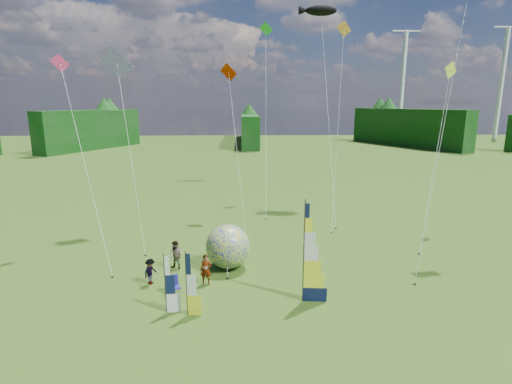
{
  "coord_description": "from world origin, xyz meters",
  "views": [
    {
      "loc": [
        -1.69,
        -17.0,
        10.24
      ],
      "look_at": [
        -1.0,
        4.0,
        5.5
      ],
      "focal_mm": 28.0,
      "sensor_mm": 36.0,
      "label": 1
    }
  ],
  "objects_px": {
    "bol_inflatable": "(228,247)",
    "spectator_c": "(150,272)",
    "side_banner_left": "(186,285)",
    "kite_whale": "(328,100)",
    "spectator_a": "(206,270)",
    "spectator_d": "(223,254)",
    "spectator_b": "(176,255)",
    "side_banner_far": "(165,285)",
    "camp_chair": "(174,286)",
    "feather_banner_main": "(304,254)"
  },
  "relations": [
    {
      "from": "bol_inflatable",
      "to": "spectator_c",
      "type": "bearing_deg",
      "value": -153.11
    },
    {
      "from": "side_banner_left",
      "to": "spectator_c",
      "type": "relative_size",
      "value": 2.12
    },
    {
      "from": "spectator_c",
      "to": "kite_whale",
      "type": "height_order",
      "value": "kite_whale"
    },
    {
      "from": "spectator_a",
      "to": "spectator_c",
      "type": "xyz_separation_m",
      "value": [
        -3.19,
        0.12,
        -0.12
      ]
    },
    {
      "from": "spectator_d",
      "to": "kite_whale",
      "type": "distance_m",
      "value": 18.62
    },
    {
      "from": "bol_inflatable",
      "to": "spectator_b",
      "type": "distance_m",
      "value": 3.28
    },
    {
      "from": "side_banner_far",
      "to": "bol_inflatable",
      "type": "distance_m",
      "value": 6.21
    },
    {
      "from": "side_banner_far",
      "to": "camp_chair",
      "type": "xyz_separation_m",
      "value": [
        0.1,
        1.81,
        -0.95
      ]
    },
    {
      "from": "bol_inflatable",
      "to": "spectator_a",
      "type": "xyz_separation_m",
      "value": [
        -1.19,
        -2.34,
        -0.51
      ]
    },
    {
      "from": "side_banner_left",
      "to": "kite_whale",
      "type": "relative_size",
      "value": 0.15
    },
    {
      "from": "bol_inflatable",
      "to": "camp_chair",
      "type": "height_order",
      "value": "bol_inflatable"
    },
    {
      "from": "spectator_c",
      "to": "spectator_a",
      "type": "bearing_deg",
      "value": -66.21
    },
    {
      "from": "feather_banner_main",
      "to": "kite_whale",
      "type": "distance_m",
      "value": 19.99
    },
    {
      "from": "side_banner_far",
      "to": "kite_whale",
      "type": "relative_size",
      "value": 0.14
    },
    {
      "from": "spectator_a",
      "to": "spectator_b",
      "type": "relative_size",
      "value": 0.97
    },
    {
      "from": "side_banner_left",
      "to": "spectator_c",
      "type": "xyz_separation_m",
      "value": [
        -2.57,
        3.56,
        -0.85
      ]
    },
    {
      "from": "side_banner_far",
      "to": "spectator_c",
      "type": "xyz_separation_m",
      "value": [
        -1.49,
        3.28,
        -0.74
      ]
    },
    {
      "from": "bol_inflatable",
      "to": "spectator_b",
      "type": "relative_size",
      "value": 1.52
    },
    {
      "from": "side_banner_left",
      "to": "spectator_b",
      "type": "bearing_deg",
      "value": 112.39
    },
    {
      "from": "side_banner_far",
      "to": "kite_whale",
      "type": "xyz_separation_m",
      "value": [
        11.63,
        18.76,
        8.94
      ]
    },
    {
      "from": "spectator_a",
      "to": "spectator_c",
      "type": "distance_m",
      "value": 3.19
    },
    {
      "from": "feather_banner_main",
      "to": "side_banner_left",
      "type": "distance_m",
      "value": 6.08
    },
    {
      "from": "bol_inflatable",
      "to": "spectator_c",
      "type": "relative_size",
      "value": 1.83
    },
    {
      "from": "feather_banner_main",
      "to": "spectator_c",
      "type": "relative_size",
      "value": 3.49
    },
    {
      "from": "feather_banner_main",
      "to": "kite_whale",
      "type": "bearing_deg",
      "value": 80.12
    },
    {
      "from": "camp_chair",
      "to": "spectator_b",
      "type": "bearing_deg",
      "value": 73.54
    },
    {
      "from": "side_banner_left",
      "to": "kite_whale",
      "type": "distance_m",
      "value": 23.49
    },
    {
      "from": "bol_inflatable",
      "to": "kite_whale",
      "type": "relative_size",
      "value": 0.13
    },
    {
      "from": "side_banner_left",
      "to": "camp_chair",
      "type": "xyz_separation_m",
      "value": [
        -0.98,
        2.1,
        -1.07
      ]
    },
    {
      "from": "feather_banner_main",
      "to": "bol_inflatable",
      "type": "bearing_deg",
      "value": 136.69
    },
    {
      "from": "spectator_c",
      "to": "camp_chair",
      "type": "relative_size",
      "value": 1.39
    },
    {
      "from": "kite_whale",
      "to": "spectator_a",
      "type": "bearing_deg",
      "value": -134.31
    },
    {
      "from": "kite_whale",
      "to": "side_banner_left",
      "type": "bearing_deg",
      "value": -130.81
    },
    {
      "from": "spectator_a",
      "to": "spectator_b",
      "type": "bearing_deg",
      "value": 133.98
    },
    {
      "from": "spectator_b",
      "to": "feather_banner_main",
      "type": "bearing_deg",
      "value": -4.31
    },
    {
      "from": "bol_inflatable",
      "to": "kite_whale",
      "type": "distance_m",
      "value": 18.29
    },
    {
      "from": "spectator_c",
      "to": "spectator_d",
      "type": "relative_size",
      "value": 0.9
    },
    {
      "from": "spectator_b",
      "to": "side_banner_left",
      "type": "bearing_deg",
      "value": -48.89
    },
    {
      "from": "spectator_b",
      "to": "kite_whale",
      "type": "distance_m",
      "value": 20.36
    },
    {
      "from": "side_banner_left",
      "to": "camp_chair",
      "type": "distance_m",
      "value": 2.55
    },
    {
      "from": "camp_chair",
      "to": "kite_whale",
      "type": "relative_size",
      "value": 0.05
    },
    {
      "from": "spectator_b",
      "to": "camp_chair",
      "type": "relative_size",
      "value": 1.67
    },
    {
      "from": "side_banner_left",
      "to": "side_banner_far",
      "type": "relative_size",
      "value": 1.08
    },
    {
      "from": "side_banner_far",
      "to": "side_banner_left",
      "type": "bearing_deg",
      "value": -18.84
    },
    {
      "from": "bol_inflatable",
      "to": "kite_whale",
      "type": "xyz_separation_m",
      "value": [
        8.75,
        13.27,
        9.05
      ]
    },
    {
      "from": "spectator_a",
      "to": "side_banner_left",
      "type": "bearing_deg",
      "value": -99.2
    },
    {
      "from": "spectator_c",
      "to": "side_banner_left",
      "type": "bearing_deg",
      "value": -118.14
    },
    {
      "from": "bol_inflatable",
      "to": "spectator_c",
      "type": "height_order",
      "value": "bol_inflatable"
    },
    {
      "from": "spectator_d",
      "to": "camp_chair",
      "type": "relative_size",
      "value": 1.54
    },
    {
      "from": "spectator_a",
      "to": "spectator_d",
      "type": "distance_m",
      "value": 2.64
    }
  ]
}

